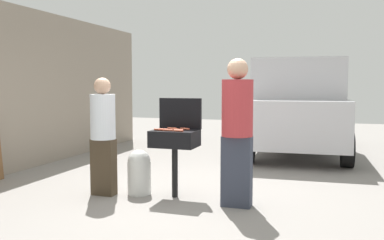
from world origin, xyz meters
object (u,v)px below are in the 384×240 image
hot_dog_1 (168,130)px  person_right (237,127)px  bbq_grill (175,141)px  parked_minivan (299,106)px  hot_dog_5 (164,129)px  hot_dog_4 (185,129)px  person_left (103,132)px  hot_dog_3 (174,129)px  hot_dog_2 (172,128)px  hot_dog_6 (179,131)px  propane_tank (139,171)px  hot_dog_0 (179,130)px  hot_dog_7 (159,130)px

hot_dog_1 → person_right: 0.93m
bbq_grill → parked_minivan: parked_minivan is taller
hot_dog_1 → hot_dog_5: same height
hot_dog_4 → hot_dog_5: size_ratio=1.00×
person_left → hot_dog_3: bearing=9.3°
parked_minivan → hot_dog_2: bearing=69.2°
bbq_grill → hot_dog_6: 0.24m
bbq_grill → propane_tank: 0.68m
bbq_grill → hot_dog_0: size_ratio=6.93×
bbq_grill → hot_dog_0: bearing=-45.1°
hot_dog_1 → hot_dog_3: (0.03, 0.15, 0.00)m
hot_dog_0 → hot_dog_6: (0.02, -0.06, 0.00)m
hot_dog_5 → person_left: bearing=-170.4°
hot_dog_0 → hot_dog_6: size_ratio=1.00×
hot_dog_3 → person_right: bearing=-11.7°
hot_dog_2 → hot_dog_3: 0.10m
bbq_grill → hot_dog_0: hot_dog_0 is taller
hot_dog_7 → hot_dog_3: bearing=38.0°
person_left → person_right: size_ratio=0.88×
bbq_grill → hot_dog_3: (-0.02, 0.03, 0.15)m
hot_dog_7 → person_left: 0.79m
hot_dog_2 → hot_dog_7: (-0.11, -0.21, 0.00)m
hot_dog_2 → parked_minivan: (1.37, 4.21, 0.11)m
hot_dog_2 → person_left: size_ratio=0.08×
person_left → parked_minivan: bearing=59.5°
hot_dog_1 → person_left: person_left is taller
bbq_grill → hot_dog_6: bearing=-52.5°
hot_dog_3 → hot_dog_6: size_ratio=1.00×
hot_dog_4 → person_left: size_ratio=0.08×
hot_dog_5 → hot_dog_6: same height
hot_dog_6 → propane_tank: bearing=168.8°
person_left → person_right: 1.85m
bbq_grill → hot_dog_7: bearing=-150.1°
hot_dog_7 → propane_tank: bearing=165.4°
hot_dog_3 → parked_minivan: size_ratio=0.03×
hot_dog_0 → hot_dog_4: (0.02, 0.19, 0.00)m
hot_dog_4 → person_left: bearing=-164.5°
hot_dog_0 → hot_dog_4: size_ratio=1.00×
person_left → parked_minivan: 5.05m
hot_dog_4 → hot_dog_1: bearing=-124.6°
parked_minivan → person_right: bearing=81.9°
hot_dog_2 → person_right: bearing=-15.3°
hot_dog_1 → hot_dog_3: size_ratio=1.00×
hot_dog_7 → hot_dog_0: bearing=4.1°
person_right → parked_minivan: parked_minivan is taller
hot_dog_7 → person_left: size_ratio=0.08×
person_right → hot_dog_3: bearing=-7.4°
hot_dog_4 → hot_dog_5: bearing=-147.1°
hot_dog_0 → hot_dog_2: same height
bbq_grill → hot_dog_7: hot_dog_7 is taller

